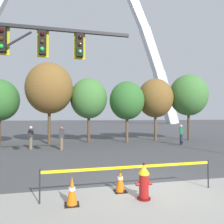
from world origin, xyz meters
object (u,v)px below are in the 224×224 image
object	(u,v)px
traffic_signal_gantry	(12,62)
pedestrian_standing_center	(181,135)
monument_arch	(75,37)
pedestrian_walking_right	(31,137)
pedestrian_walking_left	(62,138)
fire_hydrant	(144,182)
traffic_cone_mid_sidewalk	(72,191)
traffic_cone_by_hydrant	(120,180)

from	to	relation	value
traffic_signal_gantry	pedestrian_standing_center	xyz separation A→B (m)	(10.94, 6.90, -3.45)
monument_arch	pedestrian_walking_right	xyz separation A→B (m)	(-4.99, -44.28, -23.69)
pedestrian_walking_left	pedestrian_standing_center	world-z (taller)	same
fire_hydrant	traffic_cone_mid_sidewalk	distance (m)	1.92
traffic_cone_by_hydrant	pedestrian_standing_center	world-z (taller)	pedestrian_standing_center
pedestrian_walking_left	pedestrian_standing_center	size ratio (longest dim) A/B	1.00
monument_arch	pedestrian_standing_center	world-z (taller)	monument_arch
pedestrian_walking_left	pedestrian_standing_center	distance (m)	9.26
traffic_cone_by_hydrant	monument_arch	xyz separation A→B (m)	(1.12, 53.64, 24.15)
traffic_cone_mid_sidewalk	monument_arch	xyz separation A→B (m)	(2.56, 54.29, 24.15)
pedestrian_standing_center	pedestrian_walking_right	size ratio (longest dim) A/B	1.00
pedestrian_walking_left	pedestrian_standing_center	xyz separation A→B (m)	(9.24, 0.53, 0.00)
traffic_cone_by_hydrant	pedestrian_walking_right	distance (m)	10.14
traffic_cone_by_hydrant	traffic_cone_mid_sidewalk	bearing A→B (deg)	-155.79
pedestrian_walking_left	fire_hydrant	bearing A→B (deg)	-76.15
fire_hydrant	traffic_cone_by_hydrant	distance (m)	0.84
traffic_cone_mid_sidewalk	traffic_signal_gantry	size ratio (longest dim) A/B	0.11
traffic_cone_mid_sidewalk	pedestrian_walking_left	size ratio (longest dim) A/B	0.46
traffic_cone_mid_sidewalk	pedestrian_standing_center	bearing A→B (deg)	47.67
traffic_cone_mid_sidewalk	traffic_cone_by_hydrant	bearing A→B (deg)	24.21
traffic_cone_mid_sidewalk	pedestrian_standing_center	size ratio (longest dim) A/B	0.46
fire_hydrant	traffic_cone_by_hydrant	size ratio (longest dim) A/B	1.36
pedestrian_walking_left	traffic_cone_mid_sidewalk	bearing A→B (deg)	-87.75
monument_arch	traffic_signal_gantry	bearing A→B (deg)	-95.13
fire_hydrant	pedestrian_walking_left	xyz separation A→B (m)	(-2.28, 9.25, 0.35)
traffic_cone_by_hydrant	pedestrian_standing_center	distance (m)	11.76
traffic_cone_by_hydrant	traffic_signal_gantry	world-z (taller)	traffic_signal_gantry
fire_hydrant	pedestrian_standing_center	xyz separation A→B (m)	(6.96, 9.78, 0.35)
monument_arch	pedestrian_walking_left	distance (m)	51.00
fire_hydrant	traffic_cone_by_hydrant	bearing A→B (deg)	124.96
monument_arch	pedestrian_walking_right	bearing A→B (deg)	-96.42
fire_hydrant	monument_arch	world-z (taller)	monument_arch
pedestrian_walking_left	pedestrian_walking_right	xyz separation A→B (m)	(-2.07, 0.79, 0.00)
traffic_signal_gantry	traffic_cone_by_hydrant	bearing A→B (deg)	-32.11
monument_arch	pedestrian_walking_left	xyz separation A→B (m)	(-2.92, -45.07, -23.69)
pedestrian_standing_center	pedestrian_walking_right	world-z (taller)	same
traffic_signal_gantry	monument_arch	size ratio (longest dim) A/B	0.10
traffic_cone_by_hydrant	traffic_signal_gantry	bearing A→B (deg)	147.89
traffic_signal_gantry	pedestrian_walking_left	world-z (taller)	traffic_signal_gantry
pedestrian_standing_center	traffic_signal_gantry	bearing A→B (deg)	-147.77
traffic_cone_mid_sidewalk	pedestrian_standing_center	xyz separation A→B (m)	(8.88, 9.75, 0.46)
traffic_signal_gantry	pedestrian_walking_left	xyz separation A→B (m)	(1.70, 6.37, -3.45)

